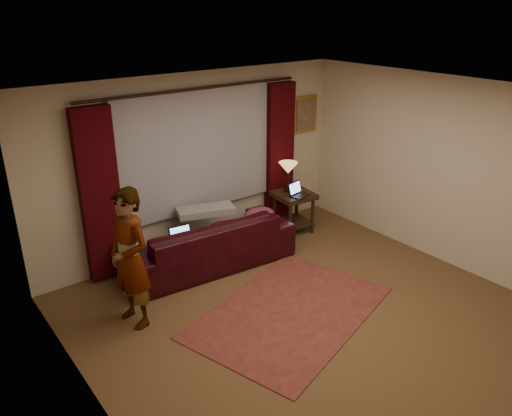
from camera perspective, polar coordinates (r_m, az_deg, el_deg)
The scene contains 19 objects.
floor at distance 6.10m, azimuth 6.32°, elevation -12.47°, with size 5.00×5.00×0.01m, color brown.
ceiling at distance 5.07m, azimuth 7.60°, elevation 12.36°, with size 5.00×5.00×0.02m, color silver.
wall_back at distance 7.32m, azimuth -6.89°, elevation 5.09°, with size 5.00×0.02×2.60m, color beige.
wall_left at distance 4.27m, azimuth -18.26°, elevation -9.49°, with size 0.02×5.00×2.60m, color beige.
wall_right at distance 7.33m, azimuth 21.08°, elevation 3.74°, with size 0.02×5.00×2.60m, color beige.
sheer_curtain at distance 7.21m, azimuth -6.72°, elevation 6.50°, with size 2.50×0.05×1.80m, color #9A99A1.
drape_left at distance 6.66m, azimuth -17.41°, elevation 1.30°, with size 0.50×0.14×2.30m, color #360409.
drape_right at distance 8.11m, azimuth 2.69°, elevation 6.09°, with size 0.50×0.14×2.30m, color #360409.
curtain_rod at distance 6.98m, azimuth -6.83°, elevation 13.36°, with size 0.04×0.04×3.40m, color black.
picture_frame at distance 8.41m, azimuth 5.58°, elevation 10.63°, with size 0.50×0.04×0.60m, color #B79037.
sofa at distance 6.99m, azimuth -5.75°, elevation -2.87°, with size 2.44×1.05×0.98m, color black.
throw_blanket at distance 7.04m, azimuth -5.85°, elevation 1.69°, with size 0.81×0.32×0.10m, color gray.
clothing_pile at distance 7.25m, azimuth 0.36°, elevation -0.89°, with size 0.48×0.37×0.20m, color #6E2C47.
laptop_sofa at distance 6.66m, azimuth -8.33°, elevation -3.28°, with size 0.31×0.33×0.22m, color black, non-canonical shape.
area_rug at distance 6.18m, azimuth 3.88°, elevation -11.72°, with size 2.44×1.63×0.01m, color brown.
end_table at distance 8.07m, azimuth 4.29°, elevation -0.45°, with size 0.57×0.57×0.66m, color black.
tiffany_lamp at distance 7.93m, azimuth 3.67°, elevation 3.56°, with size 0.30×0.30×0.48m, color olive, non-canonical shape.
laptop_table at distance 7.78m, azimuth 5.08°, elevation 2.10°, with size 0.29×0.32×0.21m, color black, non-canonical shape.
person at distance 5.75m, azimuth -14.18°, elevation -5.66°, with size 0.49×0.49×1.66m, color gray.
Camera 1 is at (-3.55, -3.51, 3.50)m, focal length 35.00 mm.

